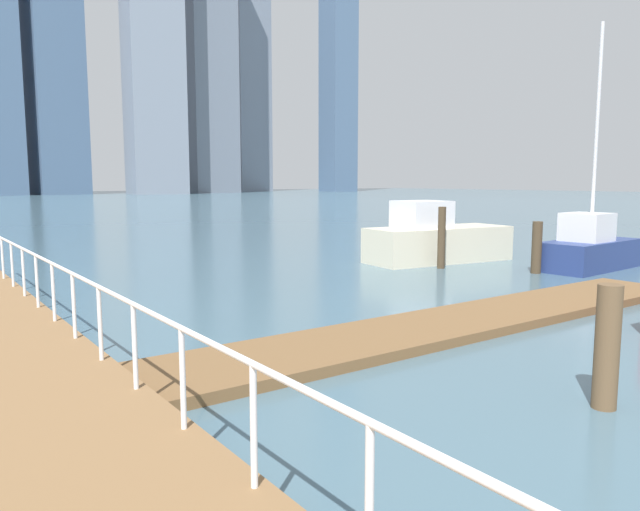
{
  "coord_description": "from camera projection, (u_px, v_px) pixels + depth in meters",
  "views": [
    {
      "loc": [
        -5.44,
        2.97,
        2.92
      ],
      "look_at": [
        0.13,
        10.74,
        1.72
      ],
      "focal_mm": 33.78,
      "sensor_mm": 36.0,
      "label": 1
    }
  ],
  "objects": [
    {
      "name": "skyline_tower_5",
      "position": [
        207.0,
        49.0,
        137.68
      ],
      "size": [
        10.96,
        10.87,
        65.52
      ],
      "primitive_type": "cube",
      "rotation": [
        0.0,
        0.0,
        0.01
      ],
      "color": "slate",
      "rests_on": "ground_plane"
    },
    {
      "name": "skyline_tower_3",
      "position": [
        52.0,
        40.0,
        121.72
      ],
      "size": [
        10.78,
        10.9,
        62.12
      ],
      "primitive_type": "cube",
      "rotation": [
        0.0,
        0.0,
        0.1
      ],
      "color": "slate",
      "rests_on": "ground_plane"
    },
    {
      "name": "dock_piling_2",
      "position": [
        607.0,
        347.0,
        7.66
      ],
      "size": [
        0.31,
        0.31,
        1.62
      ],
      "primitive_type": "cylinder",
      "color": "brown",
      "rests_on": "ground_plane"
    },
    {
      "name": "skyline_tower_7",
      "position": [
        339.0,
        14.0,
        151.97
      ],
      "size": [
        7.41,
        7.36,
        89.11
      ],
      "primitive_type": "cube",
      "rotation": [
        0.0,
        0.0,
        -0.01
      ],
      "color": "slate",
      "rests_on": "ground_plane"
    },
    {
      "name": "moored_boat_2",
      "position": [
        436.0,
        239.0,
        21.64
      ],
      "size": [
        5.58,
        2.62,
        2.2
      ],
      "color": "beige",
      "rests_on": "ground_plane"
    },
    {
      "name": "ground_plane",
      "position": [
        128.0,
        283.0,
        17.24
      ],
      "size": [
        300.0,
        300.0,
        0.0
      ],
      "primitive_type": "plane",
      "color": "#476675"
    },
    {
      "name": "dock_piling_1",
      "position": [
        442.0,
        238.0,
        19.93
      ],
      "size": [
        0.26,
        0.26,
        2.05
      ],
      "primitive_type": "cylinder",
      "color": "#473826",
      "rests_on": "ground_plane"
    },
    {
      "name": "moored_boat_0",
      "position": [
        589.0,
        248.0,
        19.76
      ],
      "size": [
        4.1,
        1.9,
        7.88
      ],
      "color": "navy",
      "rests_on": "ground_plane"
    },
    {
      "name": "skyline_tower_6",
      "position": [
        241.0,
        60.0,
        158.67
      ],
      "size": [
        10.72,
        14.65,
        69.06
      ],
      "primitive_type": "cube",
      "rotation": [
        0.0,
        0.0,
        0.08
      ],
      "color": "gray",
      "rests_on": "ground_plane"
    },
    {
      "name": "dock_piling_3",
      "position": [
        537.0,
        247.0,
        18.89
      ],
      "size": [
        0.31,
        0.31,
        1.64
      ],
      "primitive_type": "cylinder",
      "color": "#473826",
      "rests_on": "ground_plane"
    },
    {
      "name": "skyline_tower_4",
      "position": [
        151.0,
        11.0,
        122.91
      ],
      "size": [
        11.89,
        10.69,
        74.69
      ],
      "primitive_type": "cube",
      "rotation": [
        0.0,
        0.0,
        -0.1
      ],
      "color": "gray",
      "rests_on": "ground_plane"
    },
    {
      "name": "boardwalk_railing",
      "position": [
        182.0,
        350.0,
        6.03
      ],
      "size": [
        0.06,
        29.14,
        1.08
      ],
      "color": "white",
      "rests_on": "boardwalk"
    },
    {
      "name": "floating_dock",
      "position": [
        458.0,
        323.0,
        12.02
      ],
      "size": [
        14.31,
        2.0,
        0.18
      ],
      "primitive_type": "cube",
      "color": "brown",
      "rests_on": "ground_plane"
    }
  ]
}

